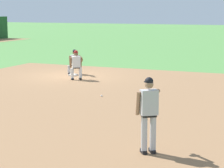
{
  "coord_description": "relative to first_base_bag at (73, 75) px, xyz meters",
  "views": [
    {
      "loc": [
        -19.98,
        -10.72,
        3.42
      ],
      "look_at": [
        -7.26,
        -5.31,
        1.06
      ],
      "focal_mm": 70.0,
      "sensor_mm": 36.0,
      "label": 1
    }
  ],
  "objects": [
    {
      "name": "first_baseman",
      "position": [
        0.45,
        0.11,
        0.69
      ],
      "size": [
        0.79,
        1.06,
        1.34
      ],
      "color": "black",
      "rests_on": "ground"
    },
    {
      "name": "baserunner",
      "position": [
        -1.1,
        -0.77,
        0.75
      ],
      "size": [
        0.64,
        0.68,
        1.46
      ],
      "color": "black",
      "rests_on": "ground"
    },
    {
      "name": "pitcher",
      "position": [
        -10.33,
        -7.57,
        1.01
      ],
      "size": [
        0.85,
        0.57,
        1.86
      ],
      "color": "black",
      "rests_on": "ground"
    },
    {
      "name": "ground_plane",
      "position": [
        0.0,
        0.0,
        -0.04
      ],
      "size": [
        160.0,
        160.0,
        0.0
      ],
      "primitive_type": "plane",
      "color": "#518942"
    },
    {
      "name": "first_base_bag",
      "position": [
        0.0,
        0.0,
        0.0
      ],
      "size": [
        0.38,
        0.38,
        0.09
      ],
      "primitive_type": "cube",
      "color": "white",
      "rests_on": "ground"
    },
    {
      "name": "baseball",
      "position": [
        -4.5,
        -3.68,
        -0.01
      ],
      "size": [
        0.07,
        0.07,
        0.07
      ],
      "primitive_type": "sphere",
      "color": "white",
      "rests_on": "ground"
    },
    {
      "name": "infield_dirt_patch",
      "position": [
        -5.19,
        -3.79,
        -0.04
      ],
      "size": [
        18.0,
        18.0,
        0.01
      ],
      "primitive_type": "cube",
      "color": "#936B47",
      "rests_on": "ground"
    }
  ]
}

